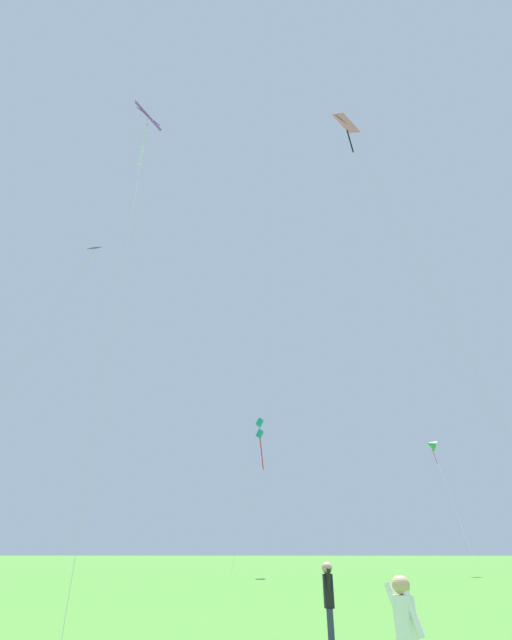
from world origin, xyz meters
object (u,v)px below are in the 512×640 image
at_px(kite_black_large, 85,264).
at_px(person_near_tree, 408,636).
at_px(kite_purple_streamer, 146,129).
at_px(kite_pink_low, 350,133).
at_px(kite_teal_box, 260,430).
at_px(person_in_red_shirt, 329,598).
at_px(kite_green_small, 431,445).

distance_m(kite_black_large, person_near_tree, 41.08).
bearing_deg(kite_purple_streamer, kite_pink_low, 4.92).
distance_m(kite_teal_box, person_in_red_shirt, 31.56).
relative_size(kite_black_large, person_in_red_shirt, 17.83).
relative_size(kite_pink_low, kite_purple_streamer, 1.00).
xyz_separation_m(kite_teal_box, kite_pink_low, (6.93, -17.94, 16.87)).
distance_m(kite_green_small, kite_teal_box, 16.20).
bearing_deg(kite_green_small, kite_black_large, -164.23).
height_order(person_near_tree, person_in_red_shirt, person_in_red_shirt).
bearing_deg(kite_black_large, kite_teal_box, 22.23).
bearing_deg(kite_teal_box, kite_black_large, -157.77).
bearing_deg(person_in_red_shirt, kite_pink_low, 67.31).
height_order(kite_pink_low, person_near_tree, kite_pink_low).
height_order(kite_teal_box, person_in_red_shirt, kite_teal_box).
bearing_deg(kite_teal_box, person_near_tree, -85.89).
bearing_deg(kite_black_large, kite_purple_streamer, -55.74).
distance_m(kite_black_large, kite_purple_streamer, 15.47).
bearing_deg(kite_green_small, kite_teal_box, -171.15).
xyz_separation_m(kite_teal_box, person_in_red_shirt, (2.02, -29.68, -10.52)).
bearing_deg(kite_pink_low, person_near_tree, -105.76).
height_order(kite_green_small, kite_purple_streamer, kite_purple_streamer).
xyz_separation_m(person_near_tree, person_in_red_shirt, (-0.41, 4.20, 0.03)).
bearing_deg(person_near_tree, person_in_red_shirt, 95.61).
distance_m(kite_teal_box, person_near_tree, 35.57).
bearing_deg(kite_teal_box, kite_purple_streamer, -111.11).
relative_size(kite_green_small, person_near_tree, 7.32).
relative_size(kite_green_small, kite_black_large, 0.40).
height_order(kite_teal_box, kite_black_large, kite_black_large).
xyz_separation_m(kite_purple_streamer, person_in_red_shirt, (9.43, -10.51, -26.84)).
distance_m(kite_green_small, person_in_red_shirt, 36.36).
bearing_deg(kite_teal_box, kite_green_small, 8.85).
distance_m(kite_black_large, person_in_red_shirt, 38.20).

